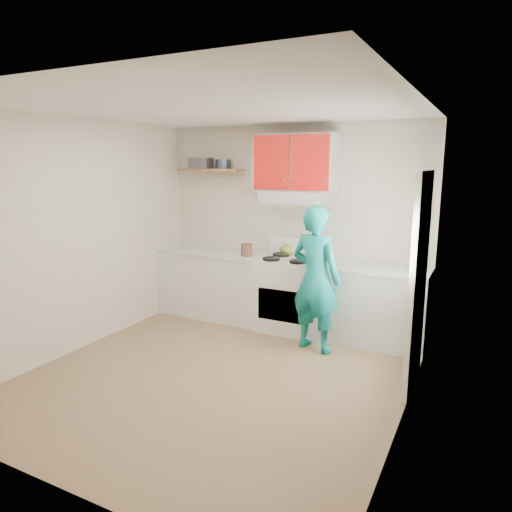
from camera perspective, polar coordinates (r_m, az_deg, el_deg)
The scene contains 21 objects.
floor at distance 4.87m, azimuth -4.66°, elevation -14.40°, with size 3.80×3.80×0.00m, color brown.
ceiling at distance 4.41m, azimuth -5.23°, elevation 17.66°, with size 3.60×3.80×0.04m, color white.
back_wall at distance 6.13m, azimuth 4.49°, elevation 3.72°, with size 3.60×0.04×2.60m, color beige.
front_wall at distance 3.06m, azimuth -24.11°, elevation -5.08°, with size 3.60×0.04×2.60m, color beige.
left_wall at distance 5.61m, azimuth -20.76°, elevation 2.30°, with size 0.04×3.80×2.60m, color beige.
right_wall at distance 3.84m, azimuth 18.53°, elevation -1.46°, with size 0.04×3.80×2.60m, color beige.
door at distance 4.58m, azimuth 19.34°, elevation -3.02°, with size 0.05×0.85×2.05m, color white.
door_glass at distance 4.51m, azimuth 19.36°, elevation 2.25°, with size 0.01×0.55×0.95m, color white.
counter_left at distance 6.51m, azimuth -5.16°, elevation -3.48°, with size 1.52×0.60×0.90m, color silver.
counter_right at distance 5.70m, azimuth 13.87°, elevation -5.94°, with size 1.32×0.60×0.90m, color silver.
stove at distance 5.98m, azimuth 4.05°, elevation -4.72°, with size 0.76×0.65×0.92m, color white.
range_hood at distance 5.85m, azimuth 4.62°, elevation 7.24°, with size 0.76×0.44×0.15m, color silver.
upper_cabinets at distance 5.89m, azimuth 4.90°, elevation 11.40°, with size 1.02×0.33×0.70m, color #AF160F.
shelf at distance 6.48m, azimuth -5.53°, elevation 10.50°, with size 0.90×0.30×0.04m, color brown.
books at distance 6.53m, azimuth -6.81°, elevation 11.28°, with size 0.28×0.20×0.15m, color #373138.
tin at distance 6.42m, azimuth -4.06°, elevation 11.23°, with size 0.20×0.20×0.12m, color #333D4C.
kettle at distance 6.08m, azimuth 3.80°, elevation 0.77°, with size 0.18×0.18×0.16m, color olive.
crock at distance 6.05m, azimuth -1.17°, elevation 0.67°, with size 0.15×0.15×0.18m, color #4C2D21.
cutting_board at distance 5.58m, azimuth 11.80°, elevation -1.34°, with size 0.30×0.22×0.02m, color olive.
silicone_mat at distance 5.44m, azimuth 17.05°, elevation -1.98°, with size 0.31×0.26×0.01m, color red.
person at distance 5.25m, azimuth 7.37°, elevation -2.80°, with size 0.61×0.40×1.67m, color #0D7774.
Camera 1 is at (2.32, -3.72, 2.12)m, focal length 32.50 mm.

